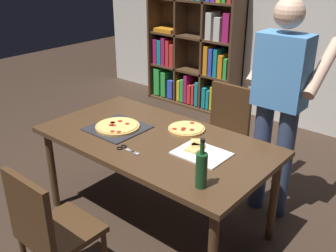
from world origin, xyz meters
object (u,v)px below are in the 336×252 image
object	(u,v)px
dining_table	(155,146)
chair_near_camera	(48,227)
chair_far_side	(224,127)
kitchen_scissors	(126,149)
pepperoni_pizza_on_tray	(118,127)
wine_bottle	(201,169)
person_serving_pizza	(280,99)
second_pizza_plain	(187,129)
bookshelf	(196,42)

from	to	relation	value
dining_table	chair_near_camera	xyz separation A→B (m)	(-0.00, -0.97, -0.17)
chair_far_side	kitchen_scissors	distance (m)	1.26
chair_far_side	kitchen_scissors	world-z (taller)	chair_far_side
dining_table	kitchen_scissors	size ratio (longest dim) A/B	9.26
pepperoni_pizza_on_tray	wine_bottle	distance (m)	1.03
dining_table	pepperoni_pizza_on_tray	distance (m)	0.36
pepperoni_pizza_on_tray	kitchen_scissors	distance (m)	0.37
wine_bottle	pepperoni_pizza_on_tray	bearing A→B (deg)	165.59
chair_near_camera	pepperoni_pizza_on_tray	bearing A→B (deg)	110.71
dining_table	person_serving_pizza	world-z (taller)	person_serving_pizza
chair_far_side	wine_bottle	world-z (taller)	wine_bottle
person_serving_pizza	second_pizza_plain	distance (m)	0.75
kitchen_scissors	second_pizza_plain	bearing A→B (deg)	76.61
person_serving_pizza	kitchen_scissors	distance (m)	1.23
dining_table	pepperoni_pizza_on_tray	size ratio (longest dim) A/B	4.35
chair_near_camera	pepperoni_pizza_on_tray	xyz separation A→B (m)	(-0.34, 0.91, 0.25)
person_serving_pizza	pepperoni_pizza_on_tray	size ratio (longest dim) A/B	4.27
chair_near_camera	kitchen_scissors	bearing A→B (deg)	93.22
dining_table	wine_bottle	bearing A→B (deg)	-25.98
chair_far_side	bookshelf	bearing A→B (deg)	134.39
pepperoni_pizza_on_tray	wine_bottle	size ratio (longest dim) A/B	1.30
chair_near_camera	kitchen_scissors	distance (m)	0.74
pepperoni_pizza_on_tray	person_serving_pizza	bearing A→B (deg)	40.16
dining_table	bookshelf	world-z (taller)	bookshelf
chair_far_side	kitchen_scissors	size ratio (longest dim) A/B	4.68
kitchen_scissors	second_pizza_plain	distance (m)	0.55
person_serving_pizza	bookshelf	bearing A→B (deg)	140.77
chair_near_camera	kitchen_scissors	xyz separation A→B (m)	(-0.04, 0.70, 0.24)
dining_table	bookshelf	bearing A→B (deg)	120.11
person_serving_pizza	kitchen_scissors	world-z (taller)	person_serving_pizza
bookshelf	kitchen_scissors	xyz separation A→B (m)	(1.34, -2.64, -0.15)
dining_table	kitchen_scissors	distance (m)	0.28
bookshelf	chair_near_camera	bearing A→B (deg)	-67.61
dining_table	pepperoni_pizza_on_tray	xyz separation A→B (m)	(-0.34, -0.06, 0.08)
kitchen_scissors	second_pizza_plain	size ratio (longest dim) A/B	0.66
pepperoni_pizza_on_tray	kitchen_scissors	bearing A→B (deg)	-34.48
bookshelf	person_serving_pizza	xyz separation A→B (m)	(1.99, -1.63, 0.09)
chair_near_camera	kitchen_scissors	world-z (taller)	chair_near_camera
person_serving_pizza	second_pizza_plain	world-z (taller)	person_serving_pizza
pepperoni_pizza_on_tray	chair_near_camera	bearing A→B (deg)	-69.29
pepperoni_pizza_on_tray	second_pizza_plain	distance (m)	0.54
person_serving_pizza	kitchen_scissors	xyz separation A→B (m)	(-0.65, -1.02, -0.24)
dining_table	bookshelf	distance (m)	2.75
wine_bottle	kitchen_scissors	world-z (taller)	wine_bottle
person_serving_pizza	kitchen_scissors	bearing A→B (deg)	-122.77
person_serving_pizza	chair_near_camera	bearing A→B (deg)	-109.74
dining_table	chair_far_side	xyz separation A→B (m)	(0.00, 0.97, -0.17)
bookshelf	dining_table	bearing A→B (deg)	-59.89
bookshelf	pepperoni_pizza_on_tray	size ratio (longest dim) A/B	4.76
chair_far_side	pepperoni_pizza_on_tray	xyz separation A→B (m)	(-0.34, -1.03, 0.25)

